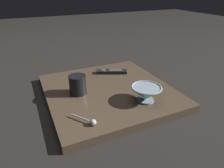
{
  "coord_description": "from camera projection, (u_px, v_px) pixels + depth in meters",
  "views": [
    {
      "loc": [
        0.82,
        -0.36,
        0.5
      ],
      "look_at": [
        -0.0,
        0.02,
        0.05
      ],
      "focal_mm": 32.17,
      "sensor_mm": 36.0,
      "label": 1
    }
  ],
  "objects": [
    {
      "name": "tv_remote_near",
      "position": [
        112.0,
        72.0,
        1.18
      ],
      "size": [
        0.11,
        0.18,
        0.02
      ],
      "color": "black",
      "rests_on": "table"
    },
    {
      "name": "cereal_bowl",
      "position": [
        146.0,
        93.0,
        0.88
      ],
      "size": [
        0.14,
        0.14,
        0.07
      ],
      "color": "#8C9EAD",
      "rests_on": "table"
    },
    {
      "name": "teaspoon",
      "position": [
        91.0,
        122.0,
        0.74
      ],
      "size": [
        0.1,
        0.07,
        0.02
      ],
      "color": "silver",
      "rests_on": "table"
    },
    {
      "name": "ground_plane",
      "position": [
        108.0,
        94.0,
        1.02
      ],
      "size": [
        6.0,
        6.0,
        0.0
      ],
      "primitive_type": "plane",
      "color": "black"
    },
    {
      "name": "table",
      "position": [
        108.0,
        91.0,
        1.02
      ],
      "size": [
        0.62,
        0.6,
        0.03
      ],
      "color": "#4C3D2D",
      "rests_on": "ground"
    },
    {
      "name": "coffee_mug",
      "position": [
        78.0,
        85.0,
        0.94
      ],
      "size": [
        0.08,
        0.08,
        0.09
      ],
      "color": "black",
      "rests_on": "table"
    }
  ]
}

